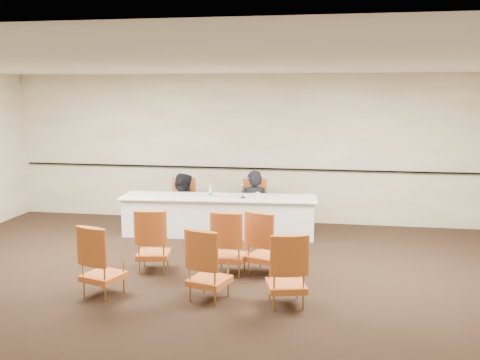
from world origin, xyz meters
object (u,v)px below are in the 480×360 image
panel_table (219,216)px  panelist_main (254,212)px  drinking_glass (223,195)px  aud_chair_front_right (265,242)px  aud_chair_back_mid (209,264)px  panelist_second_chair (182,203)px  aud_chair_front_mid (230,242)px  panelist_main_chair (254,204)px  microphone (243,191)px  water_bottle (210,191)px  panelist_second (182,214)px  aud_chair_front_left (153,240)px  aud_chair_back_left (103,260)px  aud_chair_back_right (286,268)px  coffee_cup (258,196)px

panel_table → panelist_main: panelist_main is taller
panelist_main → drinking_glass: size_ratio=16.37×
aud_chair_front_right → aud_chair_back_mid: (-0.59, -1.10, 0.00)m
panelist_second_chair → aud_chair_front_mid: (1.44, -2.58, 0.00)m
panelist_main_chair → aud_chair_back_mid: size_ratio=1.00×
microphone → water_bottle: bearing=164.2°
panelist_second → panelist_second_chair: (0.00, 0.00, 0.21)m
panelist_second_chair → panelist_main: bearing=0.0°
aud_chair_front_left → aud_chair_back_left: bearing=-116.4°
panelist_main → aud_chair_back_left: size_ratio=1.72×
aud_chair_back_mid → aud_chair_front_left: bearing=154.5°
drinking_glass → aud_chair_back_right: size_ratio=0.11×
water_bottle → aud_chair_front_mid: size_ratio=0.23×
coffee_cup → aud_chair_front_right: size_ratio=0.13×
coffee_cup → water_bottle: bearing=178.1°
aud_chair_front_left → aud_chair_front_mid: 1.14m
panelist_main → aud_chair_front_right: size_ratio=1.72×
panelist_main → panelist_main_chair: (0.00, 0.00, 0.14)m
coffee_cup → panelist_second: bearing=159.2°
panel_table → panelist_main_chair: bearing=41.3°
aud_chair_front_right → panelist_second_chair: bearing=148.9°
coffee_cup → aud_chair_front_mid: size_ratio=0.13×
water_bottle → aud_chair_back_left: bearing=-103.4°
aud_chair_front_left → aud_chair_back_left: size_ratio=1.00×
panelist_main → panelist_main_chair: panelist_main is taller
microphone → coffee_cup: microphone is taller
drinking_glass → aud_chair_front_mid: size_ratio=0.11×
microphone → aud_chair_front_left: bearing=-135.4°
aud_chair_back_left → drinking_glass: bearing=90.1°
panelist_main_chair → aud_chair_front_mid: 2.67m
drinking_glass → aud_chair_back_mid: 3.05m
water_bottle → aud_chair_front_mid: 2.16m
aud_chair_front_left → panel_table: bearing=67.5°
panel_table → aud_chair_back_mid: aud_chair_back_mid is taller
panelist_main → aud_chair_back_right: panelist_main is taller
panel_table → aud_chair_back_left: bearing=-109.2°
coffee_cup → aud_chair_front_left: bearing=-122.2°
microphone → aud_chair_back_mid: (0.07, -3.07, -0.37)m
panelist_main → aud_chair_front_mid: 2.68m
panelist_second → water_bottle: size_ratio=7.35×
water_bottle → aud_chair_back_mid: aud_chair_back_mid is taller
coffee_cup → aud_chair_back_left: size_ratio=0.13×
aud_chair_back_right → panelist_second_chair: bearing=108.1°
panelist_main_chair → coffee_cup: (0.16, -0.70, 0.31)m
microphone → aud_chair_back_left: size_ratio=0.26×
drinking_glass → aud_chair_back_right: (1.41, -3.03, -0.30)m
aud_chair_front_left → aud_chair_back_mid: size_ratio=1.00×
panelist_second_chair → aud_chair_back_right: size_ratio=1.00×
panelist_main_chair → drinking_glass: size_ratio=9.50×
aud_chair_front_mid → aud_chair_front_right: bearing=12.0°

